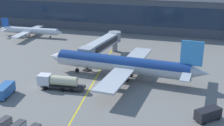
# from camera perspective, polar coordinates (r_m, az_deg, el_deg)

# --- Properties ---
(ground_plane) EXTENTS (700.00, 700.00, 0.00)m
(ground_plane) POSITION_cam_1_polar(r_m,az_deg,el_deg) (69.00, -2.66, -4.72)
(ground_plane) COLOR slate
(apron_lead_in_line) EXTENTS (10.36, 79.40, 0.01)m
(apron_lead_in_line) POSITION_cam_1_polar(r_m,az_deg,el_deg) (71.37, -3.70, -3.90)
(apron_lead_in_line) COLOR yellow
(apron_lead_in_line) RESTS_ON ground_plane
(terminal_building) EXTENTS (206.62, 22.01, 14.55)m
(terminal_building) POSITION_cam_1_polar(r_m,az_deg,el_deg) (125.34, 13.43, 9.25)
(terminal_building) COLOR #424751
(terminal_building) RESTS_ON ground_plane
(main_airliner) EXTENTS (41.16, 32.61, 11.14)m
(main_airliner) POSITION_cam_1_polar(r_m,az_deg,el_deg) (72.83, 2.03, -0.25)
(main_airliner) COLOR #B2B7BC
(main_airliner) RESTS_ON ground_plane
(jet_bridge) EXTENTS (6.12, 22.68, 6.41)m
(jet_bridge) POSITION_cam_1_polar(r_m,az_deg,el_deg) (86.71, -1.77, 3.68)
(jet_bridge) COLOR #B2B7BC
(jet_bridge) RESTS_ON ground_plane
(fuel_tanker) EXTENTS (10.98, 3.43, 3.25)m
(fuel_tanker) POSITION_cam_1_polar(r_m,az_deg,el_deg) (68.66, -10.30, -3.57)
(fuel_tanker) COLOR #232326
(fuel_tanker) RESTS_ON ground_plane
(crew_van) EXTENTS (5.06, 4.98, 2.30)m
(crew_van) POSITION_cam_1_polar(r_m,az_deg,el_deg) (57.96, 18.03, -9.23)
(crew_van) COLOR black
(crew_van) RESTS_ON ground_plane
(lavatory_truck) EXTENTS (3.17, 6.09, 2.50)m
(lavatory_truck) POSITION_cam_1_polar(r_m,az_deg,el_deg) (68.13, -19.97, -4.96)
(lavatory_truck) COLOR #285B9E
(lavatory_truck) RESTS_ON ground_plane
(baggage_cart_0) EXTENTS (1.91, 2.82, 1.48)m
(baggage_cart_0) POSITION_cam_1_polar(r_m,az_deg,el_deg) (56.82, -20.01, -10.68)
(baggage_cart_0) COLOR #595B60
(baggage_cart_0) RESTS_ON ground_plane
(baggage_cart_1) EXTENTS (1.91, 2.82, 1.48)m
(baggage_cart_1) POSITION_cam_1_polar(r_m,az_deg,el_deg) (54.85, -17.52, -11.52)
(baggage_cart_1) COLOR #B2B7BC
(baggage_cart_1) RESTS_ON ground_plane
(commuter_jet_far) EXTENTS (26.21, 20.87, 6.70)m
(commuter_jet_far) POSITION_cam_1_polar(r_m,az_deg,el_deg) (118.05, -15.44, 6.02)
(commuter_jet_far) COLOR silver
(commuter_jet_far) RESTS_ON ground_plane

